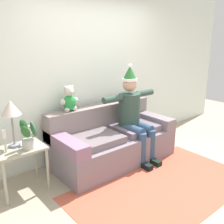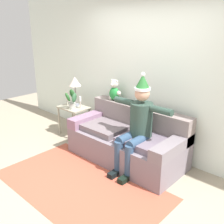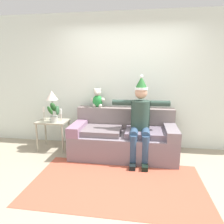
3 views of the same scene
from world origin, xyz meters
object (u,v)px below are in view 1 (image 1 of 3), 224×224
Objects in this scene: person_seated at (133,113)px; side_table at (20,155)px; candle_tall at (5,138)px; couch at (112,140)px; teddy_bear at (69,100)px; potted_plant at (28,135)px; table_lamp at (11,110)px; candle_short at (30,132)px.

side_table is at bearing 173.43° from person_seated.
candle_tall reaches higher than side_table.
teddy_bear is at bearing 153.59° from couch.
table_lamp is at bearing 120.20° from potted_plant.
side_table is (-1.74, 0.20, -0.27)m from person_seated.
candle_tall is at bearing -165.50° from teddy_bear.
person_seated is at bearing -5.41° from candle_tall.
candle_tall is at bearing -143.03° from table_lamp.
couch is 0.55m from person_seated.
teddy_bear is 0.91m from table_lamp.
candle_tall is at bearing 179.54° from couch.
side_table is (-0.87, -0.25, -0.53)m from teddy_bear.
person_seated reaches higher than candle_short.
potted_plant is 0.26m from candle_tall.
table_lamp reaches higher than side_table.
couch is at bearing -1.31° from side_table.
person_seated is 5.45× the size of candle_tall.
teddy_bear is at bearing 16.40° from candle_short.
person_seated is at bearing -9.17° from table_lamp.
couch reaches higher than side_table.
couch is at bearing -0.46° from candle_tall.
candle_tall is (-0.25, 0.08, 0.00)m from potted_plant.
table_lamp is (-0.03, 0.08, 0.57)m from side_table.
potted_plant is at bearing -18.02° from candle_tall.
table_lamp is 0.37m from candle_short.
table_lamp is 2.47× the size of candle_short.
side_table is at bearing 6.93° from candle_tall.
teddy_bear reaches higher than table_lamp.
teddy_bear is 0.64× the size of side_table.
side_table is 0.30m from potted_plant.
side_table is 0.57m from table_lamp.
candle_short is at bearing -163.60° from teddy_bear.
candle_tall is at bearing 174.59° from person_seated.
person_seated is 1.77m from side_table.
couch is at bearing -3.28° from candle_short.
candle_short is (-1.57, 0.24, -0.02)m from person_seated.
teddy_bear is at bearing 15.89° from side_table.
couch is 1.34m from candle_short.
side_table is at bearing 178.69° from couch.
couch is 5.03× the size of teddy_bear.
teddy_bear is at bearing 23.79° from potted_plant.
person_seated is 2.57× the size of table_lamp.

